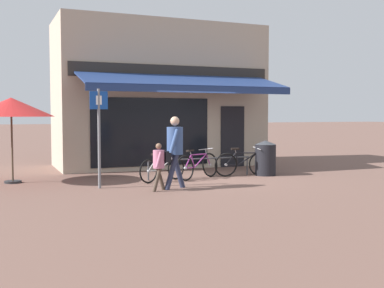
% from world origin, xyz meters
% --- Properties ---
extents(ground_plane, '(160.00, 160.00, 0.00)m').
position_xyz_m(ground_plane, '(0.00, 0.00, 0.00)').
color(ground_plane, brown).
extents(shop_front, '(7.20, 4.89, 4.97)m').
position_xyz_m(shop_front, '(-0.03, 3.92, 2.48)').
color(shop_front, tan).
rests_on(shop_front, ground_plane).
extents(bike_rack_rail, '(3.20, 0.04, 0.57)m').
position_xyz_m(bike_rack_rail, '(-0.09, 0.18, 0.47)').
color(bike_rack_rail, '#47494F').
rests_on(bike_rack_rail, ground_plane).
extents(bicycle_silver, '(1.54, 0.78, 0.78)m').
position_xyz_m(bicycle_silver, '(-1.33, -0.11, 0.35)').
color(bicycle_silver, black).
rests_on(bicycle_silver, ground_plane).
extents(bicycle_purple, '(1.67, 0.97, 0.86)m').
position_xyz_m(bicycle_purple, '(-0.23, 0.02, 0.38)').
color(bicycle_purple, black).
rests_on(bicycle_purple, ground_plane).
extents(bicycle_black, '(1.78, 0.52, 0.86)m').
position_xyz_m(bicycle_black, '(1.22, 0.02, 0.38)').
color(bicycle_black, black).
rests_on(bicycle_black, ground_plane).
extents(pedestrian_adult, '(0.62, 0.63, 1.79)m').
position_xyz_m(pedestrian_adult, '(-1.48, -1.45, 1.08)').
color(pedestrian_adult, '#282D47').
rests_on(pedestrian_adult, ground_plane).
extents(pedestrian_child, '(0.48, 0.46, 1.15)m').
position_xyz_m(pedestrian_child, '(-1.92, -1.62, 0.71)').
color(pedestrian_child, '#47382D').
rests_on(pedestrian_child, ground_plane).
extents(litter_bin, '(0.63, 0.63, 1.05)m').
position_xyz_m(litter_bin, '(1.93, -0.07, 0.53)').
color(litter_bin, black).
rests_on(litter_bin, ground_plane).
extents(parking_sign, '(0.44, 0.07, 2.45)m').
position_xyz_m(parking_sign, '(-3.17, -0.69, 1.50)').
color(parking_sign, slate).
rests_on(parking_sign, ground_plane).
extents(cafe_parasol, '(2.23, 2.23, 2.27)m').
position_xyz_m(cafe_parasol, '(-5.11, 1.13, 2.00)').
color(cafe_parasol, '#4C3D2D').
rests_on(cafe_parasol, ground_plane).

